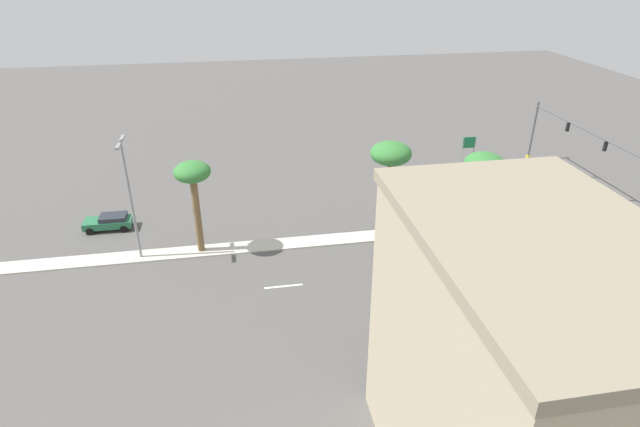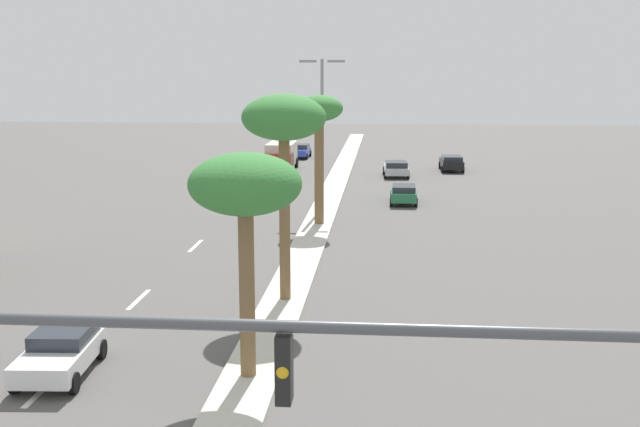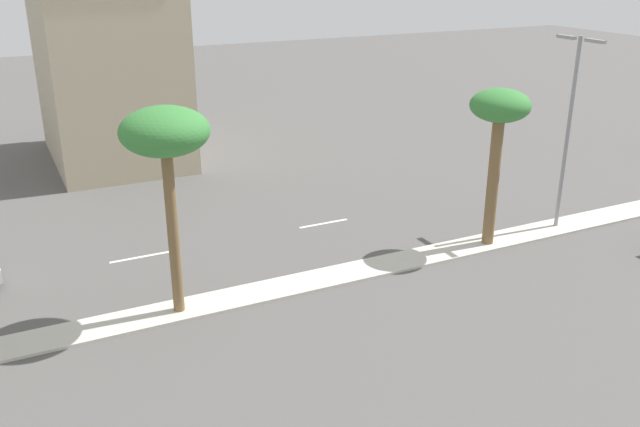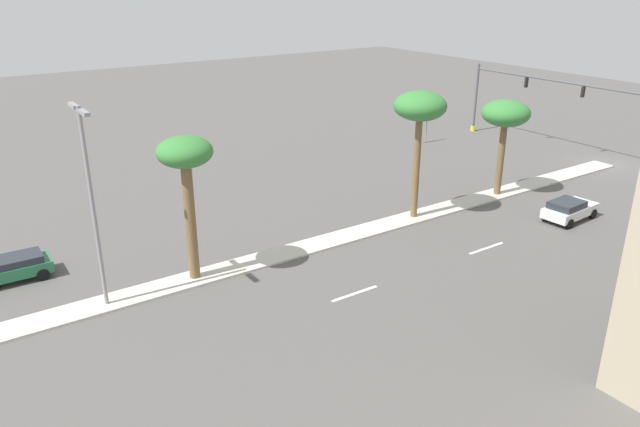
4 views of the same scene
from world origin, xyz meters
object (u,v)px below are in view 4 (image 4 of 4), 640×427
(palm_tree_center, at_px, (420,110))
(street_lamp_center, at_px, (91,193))
(directional_road_sign, at_px, (422,118))
(palm_tree_rear, at_px, (185,162))
(sedan_white_near, at_px, (569,209))
(sedan_green_inboard, at_px, (12,268))
(traffic_signal_gantry, at_px, (513,94))
(palm_tree_right, at_px, (506,116))

(palm_tree_center, relative_size, street_lamp_center, 0.85)
(directional_road_sign, height_order, palm_tree_rear, palm_tree_rear)
(directional_road_sign, distance_m, sedan_white_near, 20.52)
(directional_road_sign, relative_size, sedan_green_inboard, 0.84)
(directional_road_sign, bearing_deg, traffic_signal_gantry, -116.53)
(palm_tree_center, bearing_deg, palm_tree_rear, 89.83)
(palm_tree_right, distance_m, palm_tree_rear, 23.47)
(traffic_signal_gantry, distance_m, palm_tree_right, 16.65)
(palm_tree_rear, bearing_deg, sedan_white_near, -104.28)
(palm_tree_right, xyz_separation_m, street_lamp_center, (-0.07, 28.14, -0.06))
(palm_tree_rear, height_order, street_lamp_center, street_lamp_center)
(palm_tree_center, xyz_separation_m, sedan_white_near, (-5.95, -8.13, -6.46))
(directional_road_sign, xyz_separation_m, sedan_white_near, (-19.74, 5.32, -1.67))
(street_lamp_center, bearing_deg, directional_road_sign, -67.40)
(traffic_signal_gantry, relative_size, sedan_white_near, 4.32)
(traffic_signal_gantry, xyz_separation_m, sedan_white_near, (-15.83, 13.17, -3.69))
(traffic_signal_gantry, height_order, palm_tree_rear, palm_tree_rear)
(sedan_green_inboard, distance_m, sedan_white_near, 33.42)
(directional_road_sign, distance_m, palm_tree_center, 19.85)
(palm_tree_right, distance_m, street_lamp_center, 28.14)
(traffic_signal_gantry, height_order, street_lamp_center, street_lamp_center)
(sedan_green_inboard, bearing_deg, street_lamp_center, -148.76)
(palm_tree_right, height_order, palm_tree_rear, palm_tree_rear)
(directional_road_sign, bearing_deg, street_lamp_center, 112.60)
(street_lamp_center, bearing_deg, sedan_white_near, -101.57)
(palm_tree_center, distance_m, street_lamp_center, 20.16)
(palm_tree_right, bearing_deg, street_lamp_center, 90.14)
(sedan_white_near, bearing_deg, palm_tree_rear, 75.72)
(traffic_signal_gantry, distance_m, sedan_green_inboard, 45.06)
(directional_road_sign, xyz_separation_m, palm_tree_rear, (-13.75, 28.87, 4.02))
(traffic_signal_gantry, relative_size, directional_road_sign, 5.25)
(palm_tree_right, relative_size, palm_tree_rear, 0.90)
(palm_tree_rear, bearing_deg, palm_tree_center, -90.17)
(palm_tree_center, bearing_deg, street_lamp_center, 90.49)
(palm_tree_right, bearing_deg, sedan_white_near, -179.09)
(directional_road_sign, xyz_separation_m, palm_tree_right, (-13.90, 5.41, 3.44))
(sedan_white_near, bearing_deg, directional_road_sign, -15.07)
(traffic_signal_gantry, relative_size, sedan_green_inboard, 4.41)
(traffic_signal_gantry, bearing_deg, sedan_white_near, 140.24)
(sedan_white_near, bearing_deg, palm_tree_right, 0.91)
(directional_road_sign, height_order, sedan_white_near, directional_road_sign)
(directional_road_sign, xyz_separation_m, street_lamp_center, (-13.97, 33.55, 3.38))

